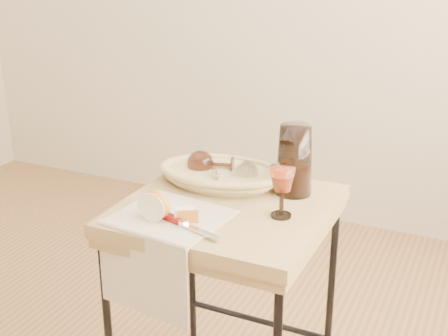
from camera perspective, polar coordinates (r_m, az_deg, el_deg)
The scene contains 10 objects.
side_table at distance 2.01m, azimuth 0.25°, elevation -13.21°, with size 0.59×0.59×0.75m, color brown, non-canonical shape.
tea_towel at distance 1.74m, azimuth -4.95°, elevation -4.53°, with size 0.30×0.27×0.01m, color beige.
bread_basket at distance 1.96m, azimuth -0.30°, elevation -0.73°, with size 0.36×0.24×0.05m, color #B49345, non-canonical shape.
goblet_lying_a at distance 1.98m, azimuth -0.94°, elevation 0.35°, with size 0.14×0.09×0.09m, color #532B1F, non-canonical shape.
goblet_lying_b at distance 1.92m, azimuth 0.86°, elevation -0.58°, with size 0.11×0.07×0.07m, color white, non-canonical shape.
pitcher at distance 1.87m, azimuth 6.56°, elevation 0.76°, with size 0.15×0.23×0.26m, color black, non-canonical shape.
wine_goblet at distance 1.72m, azimuth 5.40°, elevation -2.22°, with size 0.07×0.07×0.15m, color white, non-canonical shape.
apple_half at distance 1.71m, azimuth -6.40°, elevation -3.40°, with size 0.09×0.05×0.08m, color red.
apple_wedge at distance 1.70m, azimuth -3.68°, elevation -4.31°, with size 0.06×0.03×0.04m, color #FFEEC7.
table_knife at distance 1.67m, azimuth -3.58°, elevation -5.20°, with size 0.22×0.02×0.02m, color silver, non-canonical shape.
Camera 1 is at (1.31, -1.31, 1.49)m, focal length 49.23 mm.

